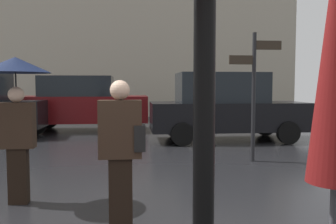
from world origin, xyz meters
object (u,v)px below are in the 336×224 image
object	(u,v)px
parked_car_distant	(83,103)
street_signpost	(254,83)
pedestrian_with_bag	(122,145)
parked_car_right	(225,107)
pedestrian_with_umbrella	(16,91)

from	to	relation	value
parked_car_distant	street_signpost	world-z (taller)	street_signpost
pedestrian_with_bag	parked_car_right	world-z (taller)	parked_car_right
pedestrian_with_bag	street_signpost	distance (m)	4.18
pedestrian_with_bag	pedestrian_with_umbrella	bearing A→B (deg)	90.33
parked_car_right	street_signpost	size ratio (longest dim) A/B	1.68
pedestrian_with_umbrella	parked_car_right	size ratio (longest dim) A/B	0.43
street_signpost	pedestrian_with_bag	bearing A→B (deg)	-128.86
pedestrian_with_umbrella	pedestrian_with_bag	distance (m)	1.76
pedestrian_with_bag	street_signpost	bearing A→B (deg)	-4.11
pedestrian_with_umbrella	parked_car_right	distance (m)	6.63
parked_car_right	parked_car_distant	world-z (taller)	parked_car_right
pedestrian_with_umbrella	parked_car_right	bearing A→B (deg)	46.01
pedestrian_with_bag	parked_car_distant	bearing A→B (deg)	45.19
pedestrian_with_umbrella	parked_car_distant	world-z (taller)	pedestrian_with_umbrella
pedestrian_with_bag	street_signpost	size ratio (longest dim) A/B	0.61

